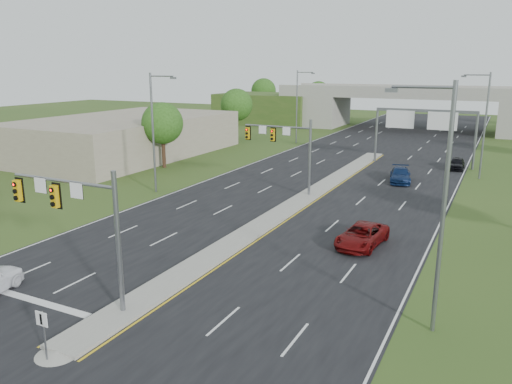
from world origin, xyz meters
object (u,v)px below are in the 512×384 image
Objects in this scene: car_far_c at (457,163)px; car_far_b at (400,175)px; signal_mast_near at (79,213)px; keep_right_sign at (43,328)px; overpass at (415,111)px; car_far_a at (362,235)px; signal_mast_far at (286,143)px; sign_gantry at (423,122)px.

car_far_b is at bearing -115.97° from car_far_c.
car_far_b is (8.57, 34.71, -3.99)m from signal_mast_near.
overpass reaches higher than keep_right_sign.
car_far_c is at bearing -73.13° from overpass.
car_far_a is at bearing 55.11° from signal_mast_near.
car_far_b is at bearing 76.13° from signal_mast_near.
signal_mast_far reaches higher than car_far_b.
car_far_a is at bearing -87.97° from sign_gantry.
keep_right_sign is 0.56× the size of car_far_c.
signal_mast_far reaches higher than car_far_a.
overpass reaches higher than car_far_c.
car_far_a is at bearing -83.26° from overpass.
signal_mast_far is 15.15m from car_far_a.
car_far_b is 10.66m from car_far_c.
car_far_b reaches higher than car_far_c.
car_far_c is (3.07, 29.97, -0.03)m from car_far_a.
keep_right_sign is 84.55m from overpass.
overpass is (-6.68, 35.08, -1.69)m from sign_gantry.
overpass is 37.44m from car_far_c.
signal_mast_far is 0.60× the size of sign_gantry.
signal_mast_far is 29.71m from keep_right_sign.
overpass reaches higher than signal_mast_near.
car_far_b is (8.57, 9.71, -3.99)m from signal_mast_far.
signal_mast_near is at bearing -115.40° from car_far_b.
overpass reaches higher than signal_mast_far.
car_far_b is at bearing 48.56° from signal_mast_far.
signal_mast_far is 23.72m from car_far_c.
car_far_b is (6.31, 39.16, -0.78)m from keep_right_sign.
signal_mast_far is 1.42× the size of car_far_b.
car_far_c is at bearing 73.55° from signal_mast_near.
signal_mast_near is 1.42× the size of car_far_b.
sign_gantry is at bearing 65.89° from signal_mast_far.
car_far_a is (7.77, 18.83, -0.79)m from keep_right_sign.
car_far_a is (1.08, -30.61, -4.51)m from sign_gantry.
sign_gantry is at bearing 76.38° from car_far_b.
car_far_b is (-0.38, -10.29, -4.50)m from sign_gantry.
sign_gantry is 2.34× the size of car_far_b.
signal_mast_far is at bearing -142.97° from car_far_b.
car_far_a is at bearing -97.43° from car_far_b.
overpass reaches higher than car_far_a.
car_far_a is at bearing -96.68° from car_far_c.
sign_gantry is 30.96m from car_far_a.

